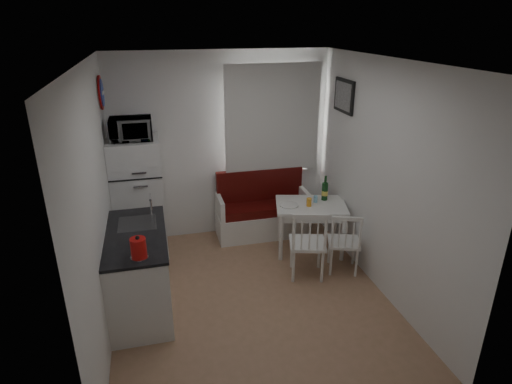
{
  "coord_description": "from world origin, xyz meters",
  "views": [
    {
      "loc": [
        -0.93,
        -3.96,
        2.95
      ],
      "look_at": [
        0.18,
        0.5,
        1.09
      ],
      "focal_mm": 30.0,
      "sensor_mm": 36.0,
      "label": 1
    }
  ],
  "objects_px": {
    "microwave": "(131,129)",
    "wine_bottle": "(325,188)",
    "kitchen_counter": "(139,270)",
    "kettle": "(139,248)",
    "chair_left": "(311,238)",
    "chair_right": "(347,237)",
    "fridge": "(139,198)",
    "dining_table": "(311,209)",
    "bench": "(262,214)"
  },
  "relations": [
    {
      "from": "kitchen_counter",
      "to": "chair_right",
      "type": "height_order",
      "value": "kitchen_counter"
    },
    {
      "from": "chair_right",
      "to": "wine_bottle",
      "type": "bearing_deg",
      "value": 109.13
    },
    {
      "from": "kitchen_counter",
      "to": "chair_left",
      "type": "xyz_separation_m",
      "value": [
        1.97,
        0.07,
        0.11
      ]
    },
    {
      "from": "chair_left",
      "to": "chair_right",
      "type": "distance_m",
      "value": 0.48
    },
    {
      "from": "dining_table",
      "to": "microwave",
      "type": "xyz_separation_m",
      "value": [
        -2.2,
        0.47,
        1.11
      ]
    },
    {
      "from": "chair_left",
      "to": "fridge",
      "type": "xyz_separation_m",
      "value": [
        -1.95,
        1.18,
        0.23
      ]
    },
    {
      "from": "bench",
      "to": "kettle",
      "type": "height_order",
      "value": "kettle"
    },
    {
      "from": "bench",
      "to": "microwave",
      "type": "height_order",
      "value": "microwave"
    },
    {
      "from": "chair_right",
      "to": "kitchen_counter",
      "type": "bearing_deg",
      "value": -159.11
    },
    {
      "from": "bench",
      "to": "chair_left",
      "type": "height_order",
      "value": "bench"
    },
    {
      "from": "kitchen_counter",
      "to": "fridge",
      "type": "relative_size",
      "value": 0.83
    },
    {
      "from": "chair_left",
      "to": "wine_bottle",
      "type": "height_order",
      "value": "wine_bottle"
    },
    {
      "from": "chair_right",
      "to": "microwave",
      "type": "bearing_deg",
      "value": 174.41
    },
    {
      "from": "fridge",
      "to": "dining_table",
      "type": "bearing_deg",
      "value": -13.18
    },
    {
      "from": "chair_right",
      "to": "microwave",
      "type": "distance_m",
      "value": 2.94
    },
    {
      "from": "chair_left",
      "to": "microwave",
      "type": "distance_m",
      "value": 2.53
    },
    {
      "from": "microwave",
      "to": "wine_bottle",
      "type": "distance_m",
      "value": 2.6
    },
    {
      "from": "kitchen_counter",
      "to": "wine_bottle",
      "type": "bearing_deg",
      "value": 18.7
    },
    {
      "from": "kitchen_counter",
      "to": "wine_bottle",
      "type": "relative_size",
      "value": 3.89
    },
    {
      "from": "fridge",
      "to": "kettle",
      "type": "bearing_deg",
      "value": -89.03
    },
    {
      "from": "chair_right",
      "to": "kettle",
      "type": "height_order",
      "value": "kettle"
    },
    {
      "from": "chair_right",
      "to": "fridge",
      "type": "xyz_separation_m",
      "value": [
        -2.43,
        1.17,
        0.29
      ]
    },
    {
      "from": "kitchen_counter",
      "to": "bench",
      "type": "relative_size",
      "value": 1.0
    },
    {
      "from": "chair_left",
      "to": "kettle",
      "type": "relative_size",
      "value": 2.24
    },
    {
      "from": "bench",
      "to": "dining_table",
      "type": "relative_size",
      "value": 1.27
    },
    {
      "from": "wine_bottle",
      "to": "microwave",
      "type": "bearing_deg",
      "value": 171.45
    },
    {
      "from": "chair_left",
      "to": "chair_right",
      "type": "relative_size",
      "value": 1.08
    },
    {
      "from": "kitchen_counter",
      "to": "microwave",
      "type": "distance_m",
      "value": 1.74
    },
    {
      "from": "chair_left",
      "to": "wine_bottle",
      "type": "bearing_deg",
      "value": 73.14
    },
    {
      "from": "bench",
      "to": "kitchen_counter",
      "type": "bearing_deg",
      "value": -141.75
    },
    {
      "from": "kitchen_counter",
      "to": "kettle",
      "type": "bearing_deg",
      "value": -84.72
    },
    {
      "from": "chair_left",
      "to": "microwave",
      "type": "bearing_deg",
      "value": 165.17
    },
    {
      "from": "dining_table",
      "to": "fridge",
      "type": "bearing_deg",
      "value": -178.68
    },
    {
      "from": "chair_right",
      "to": "wine_bottle",
      "type": "relative_size",
      "value": 1.41
    },
    {
      "from": "fridge",
      "to": "microwave",
      "type": "distance_m",
      "value": 0.93
    },
    {
      "from": "bench",
      "to": "chair_left",
      "type": "bearing_deg",
      "value": -78.95
    },
    {
      "from": "microwave",
      "to": "kitchen_counter",
      "type": "bearing_deg",
      "value": -90.94
    },
    {
      "from": "kitchen_counter",
      "to": "kettle",
      "type": "relative_size",
      "value": 5.71
    },
    {
      "from": "microwave",
      "to": "kettle",
      "type": "distance_m",
      "value": 1.87
    },
    {
      "from": "chair_left",
      "to": "kettle",
      "type": "xyz_separation_m",
      "value": [
        -1.92,
        -0.6,
        0.45
      ]
    },
    {
      "from": "dining_table",
      "to": "microwave",
      "type": "height_order",
      "value": "microwave"
    },
    {
      "from": "chair_left",
      "to": "fridge",
      "type": "relative_size",
      "value": 0.33
    },
    {
      "from": "bench",
      "to": "chair_left",
      "type": "distance_m",
      "value": 1.34
    },
    {
      "from": "bench",
      "to": "wine_bottle",
      "type": "distance_m",
      "value": 1.05
    },
    {
      "from": "microwave",
      "to": "wine_bottle",
      "type": "bearing_deg",
      "value": -8.55
    },
    {
      "from": "dining_table",
      "to": "wine_bottle",
      "type": "bearing_deg",
      "value": 38.12
    },
    {
      "from": "fridge",
      "to": "wine_bottle",
      "type": "relative_size",
      "value": 4.66
    },
    {
      "from": "kitchen_counter",
      "to": "wine_bottle",
      "type": "height_order",
      "value": "kitchen_counter"
    },
    {
      "from": "dining_table",
      "to": "bench",
      "type": "bearing_deg",
      "value": 143.21
    },
    {
      "from": "kettle",
      "to": "wine_bottle",
      "type": "xyz_separation_m",
      "value": [
        2.4,
        1.36,
        -0.16
      ]
    }
  ]
}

